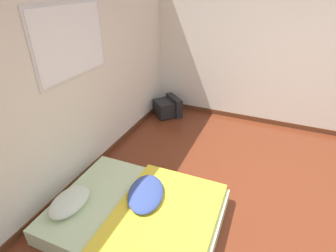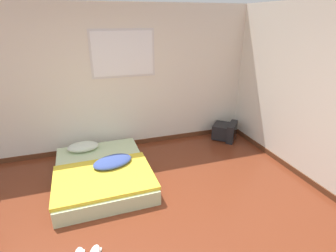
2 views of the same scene
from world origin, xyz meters
name	(u,v)px [view 1 (image 1 of 2)]	position (x,y,z in m)	size (l,w,h in m)	color
ground_plane	(282,249)	(0.00, 0.00, 0.00)	(20.00, 20.00, 0.00)	maroon
wall_back	(57,92)	(0.00, 2.60, 1.29)	(7.82, 0.08, 2.60)	silver
wall_right	(306,57)	(2.74, 0.00, 1.29)	(0.08, 7.54, 2.60)	silver
mattress_bed	(137,214)	(-0.29, 1.51, 0.14)	(1.40, 1.81, 0.36)	beige
crt_tv	(168,107)	(2.30, 2.23, 0.17)	(0.63, 0.63, 0.36)	black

